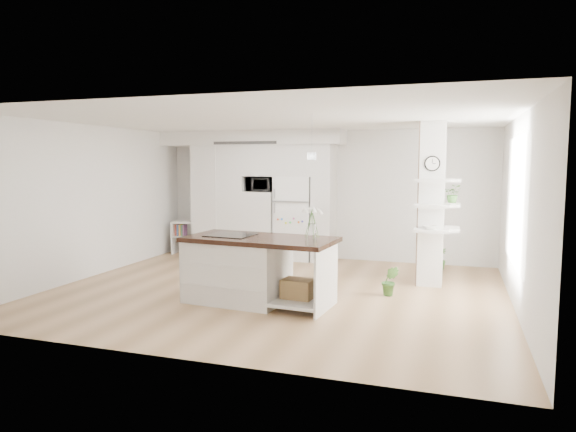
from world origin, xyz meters
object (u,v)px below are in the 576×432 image
Objects in this scene: refrigerator at (295,218)px; kitchen_island at (245,268)px; bookshelf at (188,240)px; floor_plant_a at (390,281)px.

refrigerator reaches higher than kitchen_island.
bookshelf is (-2.74, 3.23, -0.18)m from kitchen_island.
kitchen_island is (0.30, -3.41, -0.37)m from refrigerator.
floor_plant_a is (4.73, -2.24, -0.09)m from bookshelf.
kitchen_island is 2.24m from floor_plant_a.
refrigerator reaches higher than floor_plant_a.
kitchen_island is at bearing -153.54° from floor_plant_a.
bookshelf is 1.57× the size of floor_plant_a.
kitchen_island reaches higher than floor_plant_a.
bookshelf is at bearing 154.63° from floor_plant_a.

